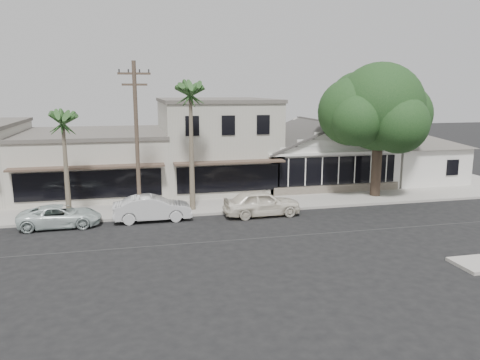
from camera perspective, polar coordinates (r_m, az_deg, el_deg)
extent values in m
plane|color=black|center=(24.98, 9.48, -6.50)|extent=(140.00, 140.00, 0.00)
cube|color=#9E9991|center=(29.64, -10.21, -3.57)|extent=(90.00, 3.50, 0.15)
cube|color=silver|center=(37.77, 9.28, 1.81)|extent=(10.00, 8.00, 3.00)
cube|color=black|center=(34.07, 11.89, 1.15)|extent=(8.80, 0.10, 2.00)
cube|color=#60564C|center=(34.34, 11.79, -1.15)|extent=(9.60, 0.18, 0.70)
cube|color=silver|center=(40.76, 20.55, 1.93)|extent=(6.00, 6.00, 3.00)
cube|color=#B8B3A6|center=(36.24, -3.06, 4.35)|extent=(8.00, 10.00, 6.50)
cube|color=beige|center=(35.93, -17.32, 1.95)|extent=(10.00, 10.00, 4.20)
cylinder|color=brown|center=(27.29, -12.45, 4.55)|extent=(0.24, 0.24, 9.00)
cube|color=brown|center=(27.14, -12.79, 12.54)|extent=(1.80, 0.12, 0.12)
cube|color=brown|center=(27.13, -12.73, 11.28)|extent=(1.40, 0.12, 0.12)
imported|color=white|center=(27.96, 2.68, -2.79)|extent=(4.62, 1.93, 1.56)
imported|color=silver|center=(27.37, -10.64, -3.39)|extent=(4.45, 1.58, 1.46)
imported|color=silver|center=(27.54, -21.08, -4.13)|extent=(4.38, 2.05, 1.21)
cylinder|color=#4B3C2D|center=(33.75, 16.25, 0.99)|extent=(0.69, 0.69, 3.66)
sphere|color=#173716|center=(33.30, 16.67, 8.56)|extent=(5.94, 5.94, 5.94)
sphere|color=#173716|center=(34.96, 19.01, 7.58)|extent=(4.34, 4.34, 4.34)
sphere|color=#173716|center=(32.85, 13.44, 8.09)|extent=(4.57, 4.57, 4.57)
sphere|color=#173716|center=(32.11, 18.80, 6.52)|extent=(3.89, 3.89, 3.89)
sphere|color=#173716|center=(34.57, 14.19, 9.33)|extent=(4.11, 4.11, 4.11)
sphere|color=#173716|center=(35.35, 17.40, 9.93)|extent=(3.66, 3.66, 3.66)
sphere|color=#173716|center=(31.55, 14.15, 7.12)|extent=(3.43, 3.43, 3.43)
cone|color=#726651|center=(28.45, -5.92, 2.97)|extent=(0.36, 0.36, 6.99)
cone|color=#726651|center=(28.19, -20.40, 0.68)|extent=(0.33, 0.33, 5.46)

